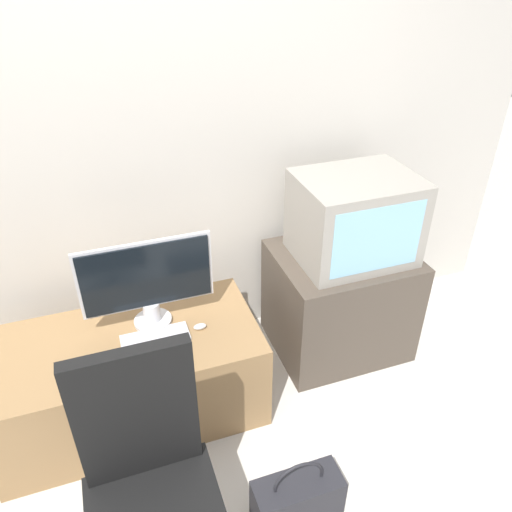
% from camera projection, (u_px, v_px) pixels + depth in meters
% --- Properties ---
extents(wall_back, '(4.40, 0.05, 2.60)m').
position_uv_depth(wall_back, '(132.00, 128.00, 2.32)').
color(wall_back, beige).
rests_on(wall_back, ground_plane).
extents(desk, '(1.24, 0.61, 0.48)m').
position_uv_depth(desk, '(131.00, 377.00, 2.42)').
color(desk, '#937047').
rests_on(desk, ground_plane).
extents(side_stand, '(0.73, 0.59, 0.62)m').
position_uv_depth(side_stand, '(339.00, 301.00, 2.82)').
color(side_stand, '#4C4238').
rests_on(side_stand, ground_plane).
extents(main_monitor, '(0.61, 0.18, 0.45)m').
position_uv_depth(main_monitor, '(147.00, 282.00, 2.27)').
color(main_monitor, silver).
rests_on(main_monitor, desk).
extents(keyboard, '(0.31, 0.13, 0.01)m').
position_uv_depth(keyboard, '(155.00, 338.00, 2.29)').
color(keyboard, silver).
rests_on(keyboard, desk).
extents(mouse, '(0.06, 0.03, 0.03)m').
position_uv_depth(mouse, '(200.00, 327.00, 2.35)').
color(mouse, silver).
rests_on(mouse, desk).
extents(crt_tv, '(0.58, 0.46, 0.44)m').
position_uv_depth(crt_tv, '(354.00, 218.00, 2.53)').
color(crt_tv, gray).
rests_on(crt_tv, side_stand).
extents(office_chair, '(0.50, 0.50, 0.99)m').
position_uv_depth(office_chair, '(153.00, 502.00, 1.71)').
color(office_chair, '#333333').
rests_on(office_chair, ground_plane).
extents(handbag, '(0.36, 0.14, 0.38)m').
position_uv_depth(handbag, '(297.00, 502.00, 2.00)').
color(handbag, '#232328').
rests_on(handbag, ground_plane).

